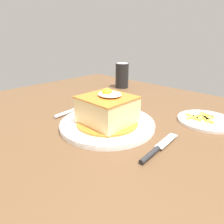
# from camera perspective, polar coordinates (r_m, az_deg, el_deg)

# --- Properties ---
(dining_table) EXTENTS (1.23, 0.96, 0.76)m
(dining_table) POSITION_cam_1_polar(r_m,az_deg,el_deg) (0.73, 0.91, -8.62)
(dining_table) COLOR brown
(dining_table) RESTS_ON ground_plane
(main_plate) EXTENTS (0.28, 0.28, 0.02)m
(main_plate) POSITION_cam_1_polar(r_m,az_deg,el_deg) (0.60, -1.34, -3.28)
(main_plate) COLOR white
(main_plate) RESTS_ON dining_table
(sandwich_meal) EXTENTS (0.18, 0.18, 0.11)m
(sandwich_meal) POSITION_cam_1_polar(r_m,az_deg,el_deg) (0.58, -1.35, 0.55)
(sandwich_meal) COLOR #C66B23
(sandwich_meal) RESTS_ON main_plate
(fork) EXTENTS (0.03, 0.14, 0.01)m
(fork) POSITION_cam_1_polar(r_m,az_deg,el_deg) (0.71, -12.30, -0.01)
(fork) COLOR silver
(fork) RESTS_ON dining_table
(knife) EXTENTS (0.03, 0.17, 0.01)m
(knife) POSITION_cam_1_polar(r_m,az_deg,el_deg) (0.48, 12.21, -10.67)
(knife) COLOR #262628
(knife) RESTS_ON dining_table
(soda_can) EXTENTS (0.07, 0.07, 0.12)m
(soda_can) POSITION_cam_1_polar(r_m,az_deg,el_deg) (1.04, 2.87, 10.35)
(soda_can) COLOR black
(soda_can) RESTS_ON dining_table
(side_plate_fries) EXTENTS (0.17, 0.17, 0.02)m
(side_plate_fries) POSITION_cam_1_polar(r_m,az_deg,el_deg) (0.69, 25.10, -2.15)
(side_plate_fries) COLOR white
(side_plate_fries) RESTS_ON dining_table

